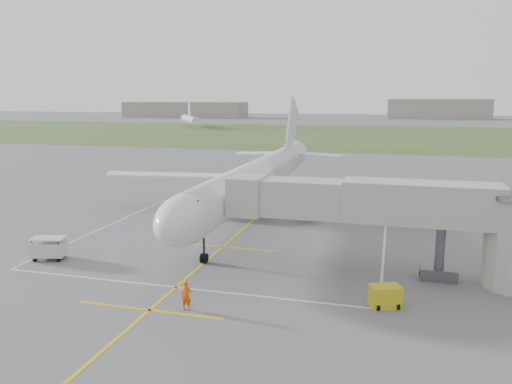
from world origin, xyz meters
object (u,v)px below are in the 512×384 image
(jet_bridge, at_px, (409,215))
(baggage_cart, at_px, (49,248))
(ramp_worker_nose, at_px, (186,296))
(airliner, at_px, (254,180))
(ramp_worker_wing, at_px, (197,208))
(gpu_unit, at_px, (385,297))

(jet_bridge, relative_size, baggage_cart, 7.84)
(baggage_cart, height_order, ramp_worker_nose, ramp_worker_nose)
(airliner, relative_size, ramp_worker_nose, 24.73)
(ramp_worker_wing, bearing_deg, airliner, -142.35)
(airliner, height_order, baggage_cart, airliner)
(gpu_unit, distance_m, baggage_cart, 27.11)
(jet_bridge, height_order, gpu_unit, jet_bridge)
(ramp_worker_nose, xyz_separation_m, ramp_worker_wing, (-9.18, 24.39, -0.15))
(ramp_worker_nose, bearing_deg, jet_bridge, 27.38)
(jet_bridge, distance_m, ramp_worker_wing, 27.21)
(airliner, bearing_deg, ramp_worker_nose, -84.68)
(jet_bridge, bearing_deg, baggage_cart, -172.86)
(jet_bridge, distance_m, ramp_worker_nose, 17.12)
(baggage_cart, distance_m, ramp_worker_wing, 18.98)
(baggage_cart, bearing_deg, ramp_worker_wing, 57.65)
(gpu_unit, relative_size, ramp_worker_nose, 1.17)
(baggage_cart, bearing_deg, ramp_worker_nose, -37.58)
(airliner, distance_m, gpu_unit, 25.08)
(jet_bridge, xyz_separation_m, gpu_unit, (-1.41, -6.02, -4.05))
(airliner, bearing_deg, baggage_cart, -125.46)
(jet_bridge, bearing_deg, gpu_unit, -103.19)
(baggage_cart, xyz_separation_m, ramp_worker_nose, (14.93, -6.29, -0.00))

